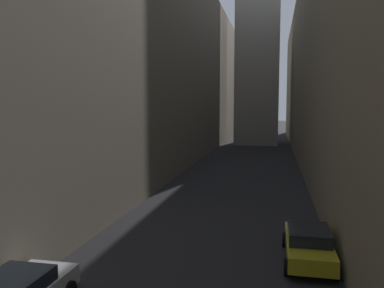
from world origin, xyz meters
TOP-DOWN VIEW (x-y plane):
  - ground_plane at (0.00, 48.00)m, footprint 264.00×264.00m
  - building_block_left at (-10.61, 50.00)m, footprint 10.22×108.00m
  - building_block_right at (12.15, 50.00)m, footprint 13.29×108.00m
  - parked_car_right_far at (4.40, 24.89)m, footprint 1.97×4.54m

SIDE VIEW (x-z plane):
  - ground_plane at x=0.00m, z-range 0.00..0.00m
  - parked_car_right_far at x=4.40m, z-range 0.03..1.44m
  - building_block_right at x=12.15m, z-range 0.00..20.86m
  - building_block_left at x=-10.61m, z-range 0.00..21.85m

